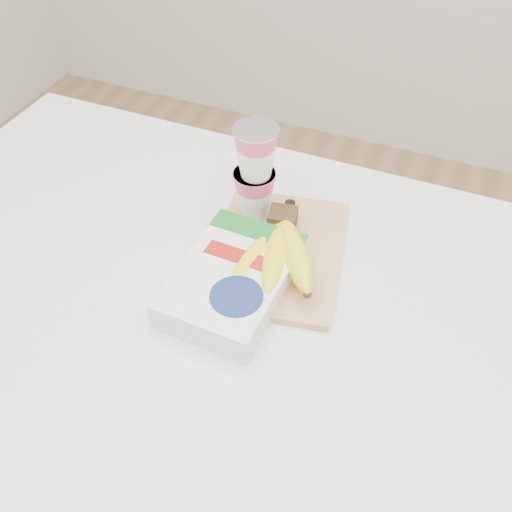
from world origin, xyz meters
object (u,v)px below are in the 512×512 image
Objects in this scene: yogurt_stack at (255,170)px; table at (227,445)px; cereal_box at (233,280)px; cutting_board at (278,252)px; bananas at (276,252)px.

table is at bearing -84.79° from yogurt_stack.
cutting_board is at bearing 72.73° from cereal_box.
cereal_box is at bearing 62.68° from table.
table is 0.52m from cereal_box.
cutting_board is 0.11m from cereal_box.
cereal_box is (-0.04, -0.10, 0.02)m from cutting_board.
yogurt_stack reaches higher than table.
yogurt_stack reaches higher than bananas.
cutting_board is at bearing 105.50° from bananas.
bananas is 1.19× the size of yogurt_stack.
cutting_board is 1.19× the size of cereal_box.
bananas is at bearing -52.22° from yogurt_stack.
bananas is (0.06, 0.10, 0.53)m from table.
cereal_box is at bearing -119.87° from cutting_board.
table is at bearing -115.15° from cereal_box.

